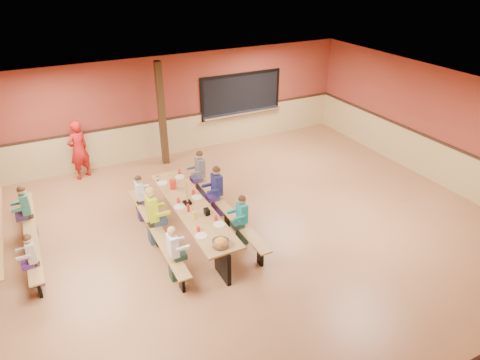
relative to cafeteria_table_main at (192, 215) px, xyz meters
name	(u,v)px	position (x,y,z in m)	size (l,w,h in m)	color
ground	(238,238)	(0.83, -0.57, -0.53)	(12.00, 12.00, 0.00)	brown
room_envelope	(238,212)	(0.83, -0.57, 0.16)	(12.04, 10.04, 3.02)	maroon
kitchen_pass_through	(241,97)	(3.43, 4.39, 0.96)	(2.78, 0.28, 1.38)	black
structural_post	(162,115)	(0.63, 3.83, 0.97)	(0.18, 0.18, 3.00)	#302010
cafeteria_table_main	(192,215)	(0.00, 0.00, 0.00)	(1.91, 3.70, 0.74)	olive
seated_child_white_left	(174,254)	(-0.82, -1.18, 0.05)	(0.34, 0.28, 1.16)	white
seated_adult_yellow	(153,216)	(-0.82, 0.14, 0.13)	(0.42, 0.35, 1.32)	#BAD118
seated_child_grey_left	(140,198)	(-0.82, 1.14, 0.04)	(0.33, 0.27, 1.13)	silver
seated_child_teal_right	(242,220)	(0.83, -0.75, 0.05)	(0.34, 0.28, 1.16)	teal
seated_child_navy_right	(217,191)	(0.83, 0.53, 0.10)	(0.39, 0.32, 1.26)	navy
seated_child_char_right	(200,174)	(0.83, 1.55, 0.09)	(0.38, 0.31, 1.23)	#575C62
seated_child_green_sec	(27,211)	(-3.18, 1.65, 0.07)	(0.36, 0.30, 1.20)	#2E735E
seated_child_tan_sec	(33,260)	(-3.18, -0.16, 0.03)	(0.32, 0.26, 1.11)	#A39A85
standing_woman	(78,150)	(-1.72, 3.98, 0.31)	(0.61, 0.40, 1.66)	#A71513
punch_pitcher	(173,184)	(-0.10, 0.93, 0.32)	(0.16, 0.16, 0.22)	red
chip_bowl	(221,243)	(-0.03, -1.55, 0.29)	(0.32, 0.32, 0.15)	orange
napkin_dispenser	(207,212)	(0.17, -0.44, 0.28)	(0.10, 0.14, 0.13)	black
condiment_mustard	(194,215)	(-0.13, -0.48, 0.30)	(0.06, 0.06, 0.17)	yellow
condiment_ketchup	(188,208)	(-0.13, -0.15, 0.30)	(0.06, 0.06, 0.17)	#B2140F
table_paddle	(187,198)	(-0.05, 0.15, 0.35)	(0.16, 0.16, 0.56)	black
place_settings	(192,204)	(0.00, 0.00, 0.27)	(0.65, 3.30, 0.11)	beige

